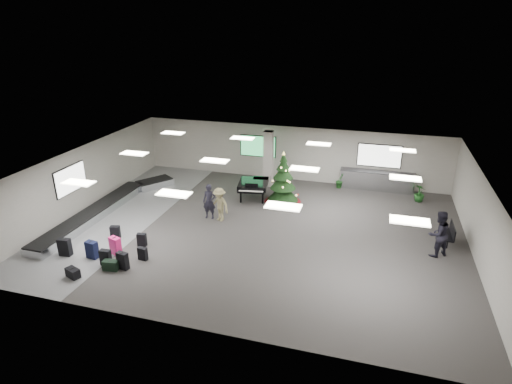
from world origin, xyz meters
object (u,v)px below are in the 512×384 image
(baggage_carousel, at_px, (107,207))
(pink_suitcase, at_px, (115,246))
(christmas_tree, at_px, (283,185))
(bench, at_px, (449,233))
(potted_plant_right, at_px, (420,193))
(grand_piano, at_px, (253,185))
(traveler_b, at_px, (220,205))
(traveler_bench, at_px, (438,234))
(potted_plant_left, at_px, (340,180))
(service_counter, at_px, (377,181))
(traveler_a, at_px, (209,202))

(baggage_carousel, relative_size, pink_suitcase, 12.74)
(pink_suitcase, height_order, christmas_tree, christmas_tree)
(bench, bearing_deg, potted_plant_right, 101.31)
(grand_piano, relative_size, traveler_b, 1.28)
(christmas_tree, bearing_deg, traveler_bench, -27.03)
(baggage_carousel, height_order, pink_suitcase, pink_suitcase)
(potted_plant_left, bearing_deg, potted_plant_right, -11.06)
(pink_suitcase, xyz_separation_m, potted_plant_right, (12.22, 9.22, 0.09))
(bench, bearing_deg, traveler_b, -176.80)
(pink_suitcase, relative_size, grand_piano, 0.36)
(baggage_carousel, distance_m, bench, 16.03)
(potted_plant_left, bearing_deg, traveler_b, -130.52)
(christmas_tree, height_order, traveler_b, christmas_tree)
(service_counter, distance_m, traveler_a, 9.72)
(pink_suitcase, distance_m, christmas_tree, 8.96)
(pink_suitcase, bearing_deg, grand_piano, 81.87)
(traveler_b, relative_size, potted_plant_left, 1.87)
(pink_suitcase, height_order, bench, bench)
(traveler_bench, bearing_deg, service_counter, -105.97)
(traveler_b, distance_m, traveler_bench, 9.57)
(service_counter, height_order, traveler_bench, traveler_bench)
(pink_suitcase, bearing_deg, service_counter, 65.21)
(service_counter, xyz_separation_m, potted_plant_left, (-1.99, -0.27, -0.11))
(service_counter, distance_m, grand_piano, 7.03)
(traveler_a, bearing_deg, service_counter, 35.26)
(traveler_b, bearing_deg, service_counter, 64.75)
(potted_plant_right, bearing_deg, bench, -78.20)
(pink_suitcase, xyz_separation_m, bench, (13.15, 4.80, 0.11))
(grand_piano, height_order, traveler_bench, traveler_bench)
(christmas_tree, distance_m, bench, 8.18)
(christmas_tree, relative_size, traveler_bench, 1.42)
(traveler_b, bearing_deg, bench, 27.19)
(baggage_carousel, distance_m, pink_suitcase, 4.57)
(christmas_tree, distance_m, potted_plant_right, 7.20)
(traveler_a, height_order, potted_plant_right, traveler_a)
(traveler_bench, bearing_deg, potted_plant_left, -91.68)
(pink_suitcase, distance_m, potted_plant_right, 15.31)
(traveler_b, distance_m, potted_plant_left, 7.77)
(bench, distance_m, traveler_b, 10.20)
(service_counter, relative_size, pink_suitcase, 5.32)
(pink_suitcase, distance_m, bench, 14.00)
(pink_suitcase, distance_m, traveler_a, 4.91)
(christmas_tree, distance_m, traveler_a, 4.14)
(service_counter, height_order, potted_plant_right, service_counter)
(traveler_a, height_order, traveler_bench, traveler_bench)
(bench, distance_m, potted_plant_left, 7.34)
(traveler_a, distance_m, potted_plant_right, 11.01)
(bench, bearing_deg, grand_piano, 165.43)
(service_counter, distance_m, traveler_bench, 7.26)
(baggage_carousel, height_order, service_counter, service_counter)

